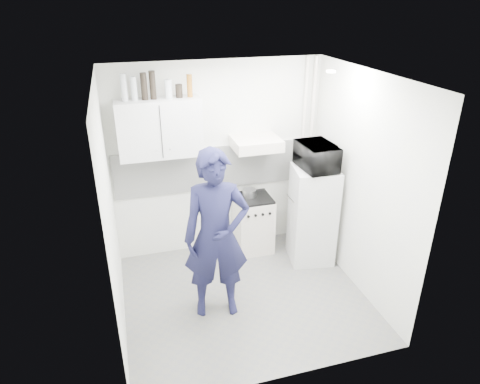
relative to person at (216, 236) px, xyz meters
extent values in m
plane|color=#5E5E5E|center=(0.35, 0.12, -0.97)|extent=(2.80, 2.80, 0.00)
plane|color=white|center=(0.35, 0.12, 1.63)|extent=(2.80, 2.80, 0.00)
plane|color=silver|center=(0.35, 1.37, 0.33)|extent=(2.80, 0.00, 2.80)
plane|color=silver|center=(-1.05, 0.12, 0.33)|extent=(0.00, 2.60, 2.60)
plane|color=silver|center=(1.75, 0.12, 0.33)|extent=(0.00, 2.60, 2.60)
imported|color=#151534|center=(0.00, 0.00, 0.00)|extent=(0.77, 0.56, 1.94)
cube|color=beige|center=(0.78, 1.12, -0.58)|extent=(0.49, 0.49, 0.78)
cube|color=silver|center=(1.45, 0.68, -0.31)|extent=(0.63, 0.63, 1.32)
cube|color=black|center=(0.78, 1.12, -0.17)|extent=(0.47, 0.47, 0.03)
cylinder|color=silver|center=(0.73, 1.16, -0.11)|extent=(0.19, 0.19, 0.10)
imported|color=black|center=(1.45, 0.68, 0.51)|extent=(0.60, 0.42, 0.32)
cylinder|color=#B2B7BC|center=(-0.76, 1.20, 1.38)|extent=(0.07, 0.07, 0.30)
cylinder|color=#B2B7BC|center=(-0.65, 1.20, 1.36)|extent=(0.07, 0.07, 0.27)
cylinder|color=black|center=(-0.53, 1.20, 1.38)|extent=(0.07, 0.07, 0.30)
cylinder|color=black|center=(-0.43, 1.20, 1.39)|extent=(0.07, 0.07, 0.32)
cylinder|color=#B2B7BC|center=(-0.26, 1.20, 1.34)|extent=(0.09, 0.09, 0.22)
cylinder|color=black|center=(-0.13, 1.20, 1.31)|extent=(0.08, 0.08, 0.16)
cylinder|color=brown|center=(-0.01, 1.20, 1.36)|extent=(0.07, 0.07, 0.26)
cube|color=silver|center=(-0.40, 1.20, 0.88)|extent=(1.00, 0.35, 0.70)
cube|color=beige|center=(0.80, 1.12, 0.60)|extent=(0.60, 0.50, 0.14)
cube|color=white|center=(0.35, 1.36, 0.23)|extent=(2.74, 0.03, 0.60)
cylinder|color=beige|center=(1.65, 1.29, 0.33)|extent=(0.05, 0.05, 2.60)
cylinder|color=beige|center=(1.53, 1.29, 0.33)|extent=(0.04, 0.04, 2.60)
cylinder|color=white|center=(1.35, 0.32, 1.60)|extent=(0.10, 0.10, 0.02)
camera|label=1|loc=(-0.85, -3.84, 2.35)|focal=32.00mm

